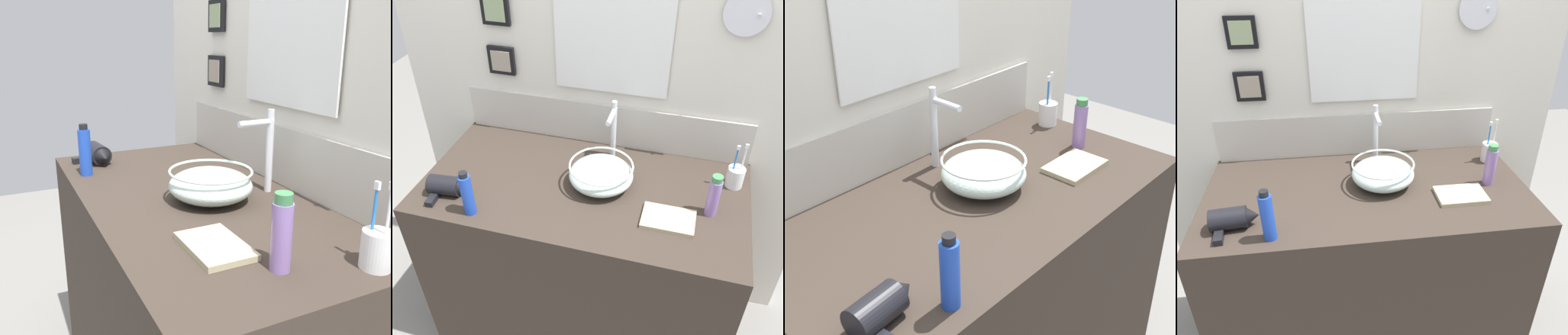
% 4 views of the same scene
% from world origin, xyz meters
% --- Properties ---
extents(vanity_counter, '(1.33, 0.68, 0.92)m').
position_xyz_m(vanity_counter, '(0.00, 0.00, 0.46)').
color(vanity_counter, '#382D26').
rests_on(vanity_counter, ground).
extents(back_panel, '(1.92, 0.10, 2.42)m').
position_xyz_m(back_panel, '(-0.00, 0.37, 1.21)').
color(back_panel, silver).
rests_on(back_panel, ground).
extents(glass_bowl_sink, '(0.26, 0.26, 0.10)m').
position_xyz_m(glass_bowl_sink, '(0.07, 0.03, 0.97)').
color(glass_bowl_sink, silver).
rests_on(glass_bowl_sink, vanity_counter).
extents(faucet, '(0.02, 0.13, 0.27)m').
position_xyz_m(faucet, '(0.07, 0.23, 1.08)').
color(faucet, silver).
rests_on(faucet, vanity_counter).
extents(hair_drier, '(0.17, 0.15, 0.08)m').
position_xyz_m(hair_drier, '(-0.50, -0.19, 0.95)').
color(hair_drier, black).
rests_on(hair_drier, vanity_counter).
extents(toothbrush_cup, '(0.07, 0.07, 0.21)m').
position_xyz_m(toothbrush_cup, '(0.60, 0.17, 0.96)').
color(toothbrush_cup, white).
rests_on(toothbrush_cup, vanity_counter).
extents(soap_dispenser, '(0.05, 0.05, 0.18)m').
position_xyz_m(soap_dispenser, '(0.51, -0.03, 1.00)').
color(soap_dispenser, '#8C6BB2').
rests_on(soap_dispenser, vanity_counter).
extents(spray_bottle, '(0.05, 0.05, 0.19)m').
position_xyz_m(spray_bottle, '(-0.37, -0.27, 1.01)').
color(spray_bottle, blue).
rests_on(spray_bottle, vanity_counter).
extents(hand_towel, '(0.20, 0.14, 0.02)m').
position_xyz_m(hand_towel, '(0.36, -0.11, 0.92)').
color(hand_towel, tan).
rests_on(hand_towel, vanity_counter).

